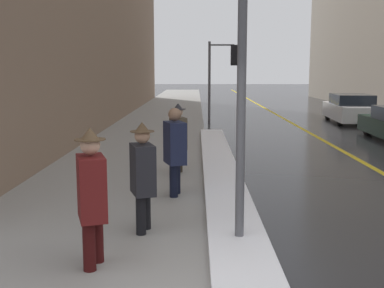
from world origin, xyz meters
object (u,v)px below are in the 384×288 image
at_px(lamp_post, 243,10).
at_px(pedestrian_with_shoulder_bag, 178,136).
at_px(pedestrian_in_fedora, 92,192).
at_px(pedestrian_nearside, 143,173).
at_px(parked_car_white, 351,109).
at_px(traffic_light_near, 225,65).
at_px(pedestrian_in_glasses, 175,148).

distance_m(lamp_post, pedestrian_with_shoulder_bag, 5.25).
xyz_separation_m(pedestrian_in_fedora, pedestrian_with_shoulder_bag, (0.82, 5.36, -0.05)).
bearing_deg(lamp_post, pedestrian_in_fedora, -158.63).
bearing_deg(pedestrian_nearside, pedestrian_with_shoulder_bag, 157.02).
bearing_deg(parked_car_white, pedestrian_in_fedora, 157.45).
bearing_deg(pedestrian_nearside, traffic_light_near, 154.25).
bearing_deg(traffic_light_near, pedestrian_with_shoulder_bag, -100.74).
distance_m(traffic_light_near, parked_car_white, 6.17).
relative_size(pedestrian_in_fedora, pedestrian_nearside, 1.04).
bearing_deg(pedestrian_with_shoulder_bag, pedestrian_nearside, -22.98).
bearing_deg(pedestrian_with_shoulder_bag, parked_car_white, 128.28).
relative_size(pedestrian_with_shoulder_bag, parked_car_white, 0.36).
height_order(traffic_light_near, pedestrian_in_fedora, traffic_light_near).
bearing_deg(pedestrian_in_fedora, parked_car_white, 135.39).
height_order(traffic_light_near, pedestrian_in_glasses, traffic_light_near).
relative_size(traffic_light_near, pedestrian_with_shoulder_bag, 2.23).
xyz_separation_m(pedestrian_with_shoulder_bag, parked_car_white, (7.51, 11.24, -0.27)).
bearing_deg(pedestrian_in_glasses, traffic_light_near, 154.65).
relative_size(lamp_post, pedestrian_with_shoulder_bag, 3.22).
relative_size(pedestrian_in_fedora, pedestrian_in_glasses, 1.02).
bearing_deg(pedestrian_nearside, lamp_post, 49.26).
bearing_deg(pedestrian_with_shoulder_bag, traffic_light_near, 153.21).
distance_m(pedestrian_in_fedora, pedestrian_nearside, 1.36).
height_order(pedestrian_in_glasses, parked_car_white, pedestrian_in_glasses).
distance_m(pedestrian_in_glasses, pedestrian_with_shoulder_bag, 2.01).
relative_size(pedestrian_in_fedora, parked_car_white, 0.38).
xyz_separation_m(pedestrian_in_fedora, pedestrian_in_glasses, (0.84, 3.35, -0.00)).
distance_m(traffic_light_near, pedestrian_in_glasses, 13.09).
height_order(pedestrian_nearside, pedestrian_with_shoulder_bag, pedestrian_nearside).
xyz_separation_m(pedestrian_in_fedora, parked_car_white, (8.33, 16.60, -0.32)).
distance_m(lamp_post, pedestrian_in_fedora, 2.93).
bearing_deg(pedestrian_in_fedora, pedestrian_nearside, 142.26).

